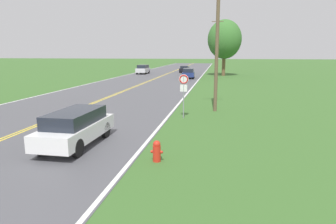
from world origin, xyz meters
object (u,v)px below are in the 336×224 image
(car_black_sedan_mid_far, at_px, (184,69))
(traffic_sign, at_px, (184,85))
(tree_behind_sign, at_px, (225,39))
(fire_hydrant, at_px, (157,151))
(car_silver_suv_mid_near, at_px, (143,69))
(car_white_suv_nearest, at_px, (76,127))
(car_dark_blue_hatchback_approaching, at_px, (189,73))

(car_black_sedan_mid_far, bearing_deg, traffic_sign, 7.12)
(traffic_sign, bearing_deg, tree_behind_sign, 85.72)
(fire_hydrant, distance_m, tree_behind_sign, 44.48)
(traffic_sign, xyz_separation_m, car_silver_suv_mid_near, (-12.62, 38.36, -1.16))
(car_white_suv_nearest, xyz_separation_m, car_silver_suv_mid_near, (-8.62, 44.78, 0.07))
(car_dark_blue_hatchback_approaching, xyz_separation_m, car_silver_suv_mid_near, (-9.79, 8.74, 0.08))
(fire_hydrant, bearing_deg, car_silver_suv_mid_near, 105.23)
(fire_hydrant, relative_size, car_black_sedan_mid_far, 0.20)
(fire_hydrant, xyz_separation_m, traffic_sign, (0.06, 7.76, 1.68))
(car_dark_blue_hatchback_approaching, xyz_separation_m, car_black_sedan_mid_far, (-2.35, 14.19, -0.12))
(fire_hydrant, height_order, car_dark_blue_hatchback_approaching, car_dark_blue_hatchback_approaching)
(tree_behind_sign, bearing_deg, car_black_sedan_mid_far, 136.21)
(car_dark_blue_hatchback_approaching, height_order, car_black_sedan_mid_far, car_dark_blue_hatchback_approaching)
(tree_behind_sign, bearing_deg, fire_hydrant, -93.61)
(car_white_suv_nearest, height_order, car_black_sedan_mid_far, car_white_suv_nearest)
(car_white_suv_nearest, bearing_deg, tree_behind_sign, 171.71)
(traffic_sign, height_order, car_dark_blue_hatchback_approaching, traffic_sign)
(car_black_sedan_mid_far, bearing_deg, car_white_suv_nearest, 1.72)
(fire_hydrant, height_order, car_black_sedan_mid_far, car_black_sedan_mid_far)
(fire_hydrant, relative_size, traffic_sign, 0.30)
(tree_behind_sign, relative_size, car_silver_suv_mid_near, 2.23)
(fire_hydrant, xyz_separation_m, car_silver_suv_mid_near, (-12.56, 46.12, 0.52))
(tree_behind_sign, relative_size, car_white_suv_nearest, 2.08)
(fire_hydrant, distance_m, car_black_sedan_mid_far, 51.83)
(fire_hydrant, xyz_separation_m, tree_behind_sign, (2.78, 44.00, 5.90))
(car_dark_blue_hatchback_approaching, bearing_deg, tree_behind_sign, 137.19)
(car_silver_suv_mid_near, distance_m, car_black_sedan_mid_far, 9.23)
(tree_behind_sign, xyz_separation_m, car_black_sedan_mid_far, (-7.90, 7.57, -5.59))
(car_white_suv_nearest, height_order, car_silver_suv_mid_near, car_silver_suv_mid_near)
(fire_hydrant, xyz_separation_m, car_dark_blue_hatchback_approaching, (-2.77, 37.39, 0.43))
(tree_behind_sign, bearing_deg, car_dark_blue_hatchback_approaching, -130.00)
(traffic_sign, distance_m, car_white_suv_nearest, 7.67)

